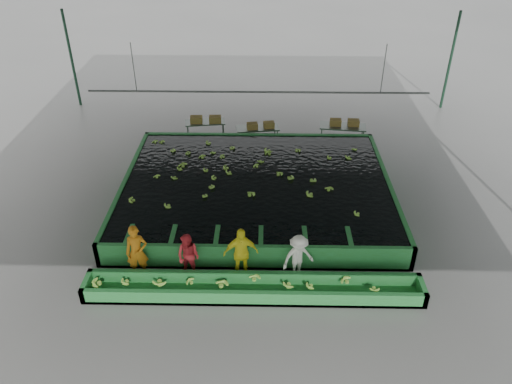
{
  "coord_description": "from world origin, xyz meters",
  "views": [
    {
      "loc": [
        0.28,
        -14.44,
        10.53
      ],
      "look_at": [
        0.0,
        0.5,
        1.0
      ],
      "focal_mm": 35.0,
      "sensor_mm": 36.0,
      "label": 1
    }
  ],
  "objects_px": {
    "sorting_trough": "(253,288)",
    "box_stack_mid": "(261,128)",
    "flotation_tank": "(256,190)",
    "box_stack_left": "(206,122)",
    "packing_table_mid": "(257,136)",
    "packing_table_right": "(342,135)",
    "worker_a": "(137,252)",
    "worker_b": "(188,256)",
    "worker_c": "(241,253)",
    "packing_table_left": "(206,130)",
    "box_stack_right": "(344,125)",
    "worker_d": "(298,257)"
  },
  "relations": [
    {
      "from": "sorting_trough",
      "to": "flotation_tank",
      "type": "bearing_deg",
      "value": 90.0
    },
    {
      "from": "worker_c",
      "to": "packing_table_right",
      "type": "distance_m",
      "value": 9.99
    },
    {
      "from": "packing_table_mid",
      "to": "packing_table_right",
      "type": "xyz_separation_m",
      "value": [
        3.86,
        0.11,
        0.03
      ]
    },
    {
      "from": "sorting_trough",
      "to": "packing_table_right",
      "type": "xyz_separation_m",
      "value": [
        3.82,
        9.85,
        0.22
      ]
    },
    {
      "from": "worker_d",
      "to": "packing_table_mid",
      "type": "distance_m",
      "value": 9.05
    },
    {
      "from": "flotation_tank",
      "to": "worker_b",
      "type": "height_order",
      "value": "worker_b"
    },
    {
      "from": "worker_d",
      "to": "packing_table_mid",
      "type": "height_order",
      "value": "worker_d"
    },
    {
      "from": "worker_b",
      "to": "worker_c",
      "type": "height_order",
      "value": "worker_c"
    },
    {
      "from": "worker_b",
      "to": "worker_c",
      "type": "bearing_deg",
      "value": 22.72
    },
    {
      "from": "flotation_tank",
      "to": "worker_c",
      "type": "bearing_deg",
      "value": -95.29
    },
    {
      "from": "packing_table_mid",
      "to": "packing_table_right",
      "type": "bearing_deg",
      "value": 1.65
    },
    {
      "from": "worker_d",
      "to": "box_stack_right",
      "type": "distance_m",
      "value": 9.45
    },
    {
      "from": "flotation_tank",
      "to": "box_stack_left",
      "type": "relative_size",
      "value": 7.09
    },
    {
      "from": "sorting_trough",
      "to": "packing_table_mid",
      "type": "height_order",
      "value": "packing_table_mid"
    },
    {
      "from": "worker_a",
      "to": "packing_table_mid",
      "type": "height_order",
      "value": "worker_a"
    },
    {
      "from": "sorting_trough",
      "to": "box_stack_mid",
      "type": "bearing_deg",
      "value": 89.39
    },
    {
      "from": "box_stack_right",
      "to": "worker_b",
      "type": "bearing_deg",
      "value": -122.89
    },
    {
      "from": "worker_a",
      "to": "box_stack_mid",
      "type": "xyz_separation_m",
      "value": [
        3.64,
        8.88,
        -0.04
      ]
    },
    {
      "from": "worker_b",
      "to": "worker_d",
      "type": "relative_size",
      "value": 0.99
    },
    {
      "from": "flotation_tank",
      "to": "worker_a",
      "type": "bearing_deg",
      "value": -129.44
    },
    {
      "from": "packing_table_mid",
      "to": "packing_table_right",
      "type": "distance_m",
      "value": 3.87
    },
    {
      "from": "worker_a",
      "to": "worker_c",
      "type": "bearing_deg",
      "value": -10.65
    },
    {
      "from": "worker_d",
      "to": "packing_table_right",
      "type": "distance_m",
      "value": 9.39
    },
    {
      "from": "sorting_trough",
      "to": "worker_a",
      "type": "bearing_deg",
      "value": 167.26
    },
    {
      "from": "packing_table_left",
      "to": "worker_b",
      "type": "bearing_deg",
      "value": -87.02
    },
    {
      "from": "box_stack_right",
      "to": "flotation_tank",
      "type": "bearing_deg",
      "value": -129.07
    },
    {
      "from": "packing_table_left",
      "to": "sorting_trough",
      "type": "bearing_deg",
      "value": -76.55
    },
    {
      "from": "packing_table_left",
      "to": "box_stack_right",
      "type": "distance_m",
      "value": 6.42
    },
    {
      "from": "worker_d",
      "to": "box_stack_right",
      "type": "bearing_deg",
      "value": 51.19
    },
    {
      "from": "packing_table_right",
      "to": "box_stack_right",
      "type": "height_order",
      "value": "box_stack_right"
    },
    {
      "from": "packing_table_left",
      "to": "worker_d",
      "type": "bearing_deg",
      "value": -68.28
    },
    {
      "from": "box_stack_right",
      "to": "packing_table_mid",
      "type": "bearing_deg",
      "value": -177.66
    },
    {
      "from": "worker_a",
      "to": "worker_b",
      "type": "distance_m",
      "value": 1.56
    },
    {
      "from": "packing_table_left",
      "to": "box_stack_right",
      "type": "xyz_separation_m",
      "value": [
        6.38,
        -0.5,
        0.52
      ]
    },
    {
      "from": "flotation_tank",
      "to": "worker_c",
      "type": "distance_m",
      "value": 4.34
    },
    {
      "from": "flotation_tank",
      "to": "packing_table_right",
      "type": "bearing_deg",
      "value": 51.14
    },
    {
      "from": "worker_d",
      "to": "packing_table_right",
      "type": "relative_size",
      "value": 0.76
    },
    {
      "from": "flotation_tank",
      "to": "box_stack_right",
      "type": "xyz_separation_m",
      "value": [
        3.89,
        4.8,
        0.49
      ]
    },
    {
      "from": "worker_a",
      "to": "box_stack_mid",
      "type": "relative_size",
      "value": 1.47
    },
    {
      "from": "sorting_trough",
      "to": "box_stack_left",
      "type": "distance_m",
      "value": 10.61
    },
    {
      "from": "sorting_trough",
      "to": "box_stack_right",
      "type": "xyz_separation_m",
      "value": [
        3.89,
        9.9,
        0.69
      ]
    },
    {
      "from": "flotation_tank",
      "to": "box_stack_mid",
      "type": "distance_m",
      "value": 4.6
    },
    {
      "from": "sorting_trough",
      "to": "worker_c",
      "type": "bearing_deg",
      "value": 116.47
    },
    {
      "from": "worker_a",
      "to": "box_stack_left",
      "type": "relative_size",
      "value": 1.29
    },
    {
      "from": "flotation_tank",
      "to": "sorting_trough",
      "type": "relative_size",
      "value": 1.0
    },
    {
      "from": "sorting_trough",
      "to": "box_stack_right",
      "type": "relative_size",
      "value": 7.64
    },
    {
      "from": "worker_a",
      "to": "worker_b",
      "type": "bearing_deg",
      "value": -10.65
    },
    {
      "from": "flotation_tank",
      "to": "packing_table_mid",
      "type": "height_order",
      "value": "flotation_tank"
    },
    {
      "from": "worker_b",
      "to": "worker_c",
      "type": "relative_size",
      "value": 0.85
    },
    {
      "from": "worker_d",
      "to": "packing_table_mid",
      "type": "bearing_deg",
      "value": 75.65
    }
  ]
}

